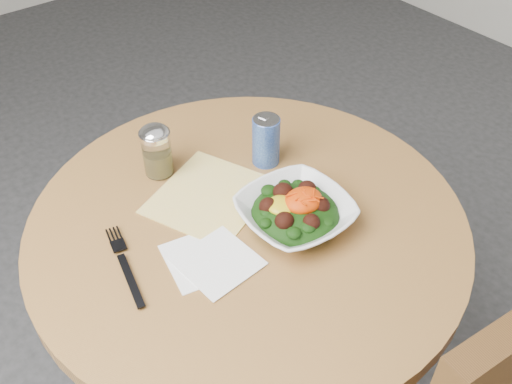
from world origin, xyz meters
The scene contains 7 objects.
table centered at (0.00, 0.00, 0.55)m, with size 0.90×0.90×0.75m.
cloth_napkin centered at (-0.03, 0.10, 0.75)m, with size 0.23×0.21×0.00m, color #DDAE0B.
paper_napkins centered at (-0.13, -0.05, 0.75)m, with size 0.17×0.18×0.00m.
salad_bowl centered at (0.06, -0.07, 0.78)m, with size 0.23×0.23×0.08m.
fork centered at (-0.26, 0.04, 0.76)m, with size 0.07×0.21×0.00m.
spice_shaker centered at (-0.07, 0.23, 0.81)m, with size 0.07×0.07×0.12m.
beverage_can centered at (0.14, 0.12, 0.81)m, with size 0.06×0.06×0.12m.
Camera 1 is at (-0.51, -0.66, 1.57)m, focal length 40.00 mm.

